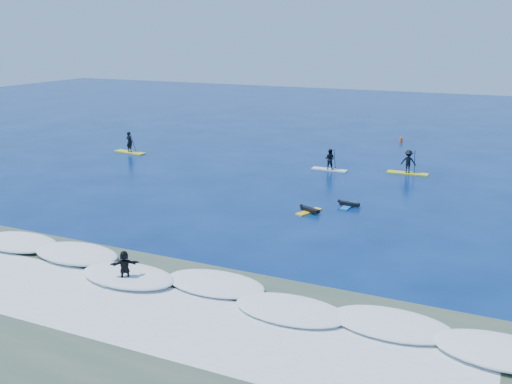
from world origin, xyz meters
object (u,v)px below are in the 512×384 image
at_px(sup_paddler_left, 130,145).
at_px(marker_buoy, 401,140).
at_px(prone_paddler_far, 348,205).
at_px(sup_paddler_right, 408,163).
at_px(sup_paddler_center, 330,161).
at_px(prone_paddler_near, 309,210).
at_px(wave_surfer, 125,268).

height_order(sup_paddler_left, marker_buoy, sup_paddler_left).
height_order(prone_paddler_far, marker_buoy, marker_buoy).
relative_size(sup_paddler_right, prone_paddler_far, 1.68).
distance_m(sup_paddler_center, prone_paddler_near, 11.69).
bearing_deg(sup_paddler_center, prone_paddler_far, -63.82).
distance_m(prone_paddler_near, prone_paddler_far, 2.97).
bearing_deg(marker_buoy, wave_surfer, -96.91).
height_order(sup_paddler_left, prone_paddler_near, sup_paddler_left).
relative_size(prone_paddler_near, wave_surfer, 0.99).
bearing_deg(marker_buoy, prone_paddler_near, -91.75).
height_order(prone_paddler_near, prone_paddler_far, prone_paddler_near).
bearing_deg(wave_surfer, marker_buoy, 46.51).
height_order(sup_paddler_right, marker_buoy, sup_paddler_right).
xyz_separation_m(sup_paddler_left, prone_paddler_far, (23.42, -8.05, -0.59)).
distance_m(sup_paddler_center, marker_buoy, 14.92).
bearing_deg(prone_paddler_far, sup_paddler_right, -5.80).
relative_size(sup_paddler_right, wave_surfer, 1.61).
bearing_deg(sup_paddler_right, sup_paddler_left, -176.16).
distance_m(sup_paddler_left, wave_surfer, 29.58).
bearing_deg(sup_paddler_right, marker_buoy, 101.01).
bearing_deg(sup_paddler_center, sup_paddler_right, 14.98).
height_order(sup_paddler_left, sup_paddler_right, sup_paddler_left).
distance_m(prone_paddler_near, wave_surfer, 14.15).
bearing_deg(wave_surfer, prone_paddler_near, 36.96).
xyz_separation_m(sup_paddler_left, sup_paddler_right, (25.32, 2.59, 0.15)).
height_order(prone_paddler_far, wave_surfer, wave_surfer).
bearing_deg(prone_paddler_far, sup_paddler_center, 28.88).
bearing_deg(wave_surfer, sup_paddler_center, 49.44).
bearing_deg(marker_buoy, sup_paddler_right, -76.99).
xyz_separation_m(prone_paddler_far, marker_buoy, (-1.14, 23.79, 0.18)).
relative_size(sup_paddler_left, sup_paddler_right, 1.05).
relative_size(prone_paddler_near, marker_buoy, 2.81).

